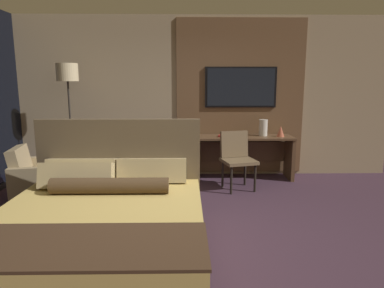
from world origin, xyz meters
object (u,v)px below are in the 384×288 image
at_px(armchair_by_window, 42,181).
at_px(floor_lamp, 68,83).
at_px(tv, 241,87).
at_px(desk_chair, 237,155).
at_px(vase_short, 281,131).
at_px(bed, 101,226).
at_px(desk, 241,150).
at_px(book, 225,136).
at_px(vase_tall, 263,128).

height_order(armchair_by_window, floor_lamp, floor_lamp).
relative_size(tv, floor_lamp, 0.64).
bearing_deg(desk_chair, vase_short, 16.16).
bearing_deg(floor_lamp, tv, 9.10).
xyz_separation_m(bed, vase_short, (2.42, 2.66, 0.52)).
relative_size(desk, desk_chair, 1.93).
height_order(desk, vase_short, vase_short).
bearing_deg(tv, desk, -90.00).
distance_m(armchair_by_window, book, 2.95).
xyz_separation_m(tv, armchair_by_window, (-3.06, -1.23, -1.32)).
distance_m(floor_lamp, vase_short, 3.60).
distance_m(desk_chair, vase_short, 0.99).
bearing_deg(armchair_by_window, vase_tall, -83.59).
relative_size(desk, armchair_by_window, 1.90).
xyz_separation_m(desk_chair, book, (-0.13, 0.48, 0.22)).
bearing_deg(bed, desk, 57.15).
height_order(desk, vase_tall, vase_tall).
bearing_deg(vase_short, book, -179.91).
xyz_separation_m(floor_lamp, vase_short, (3.50, 0.15, -0.82)).
height_order(desk, book, book).
xyz_separation_m(desk_chair, floor_lamp, (-2.69, 0.33, 1.12)).
relative_size(armchair_by_window, vase_short, 4.97).
bearing_deg(desk_chair, bed, -140.90).
xyz_separation_m(tv, vase_short, (0.65, -0.30, -0.74)).
bearing_deg(floor_lamp, bed, -66.73).
distance_m(bed, armchair_by_window, 2.16).
xyz_separation_m(desk_chair, armchair_by_window, (-2.89, -0.44, -0.28)).
height_order(tv, vase_short, tv).
height_order(bed, vase_tall, bed).
height_order(desk, floor_lamp, floor_lamp).
relative_size(bed, desk_chair, 2.36).
bearing_deg(bed, desk_chair, 53.51).
bearing_deg(bed, armchair_by_window, 126.51).
xyz_separation_m(desk, tv, (0.00, 0.22, 1.07)).
relative_size(vase_tall, book, 1.12).
bearing_deg(armchair_by_window, book, -81.76).
height_order(floor_lamp, book, floor_lamp).
bearing_deg(vase_tall, armchair_by_window, -163.36).
xyz_separation_m(desk, vase_short, (0.65, -0.09, 0.33)).
xyz_separation_m(armchair_by_window, vase_tall, (3.43, 1.03, 0.63)).
bearing_deg(vase_tall, tv, 151.78).
xyz_separation_m(desk_chair, vase_tall, (0.54, 0.58, 0.35)).
xyz_separation_m(tv, book, (-0.29, -0.30, -0.81)).
distance_m(bed, vase_tall, 3.54).
distance_m(desk_chair, armchair_by_window, 2.94).
height_order(desk, tv, tv).
bearing_deg(vase_short, vase_tall, 159.92).
bearing_deg(desk, vase_short, -7.64).
bearing_deg(book, floor_lamp, -176.59).
relative_size(floor_lamp, vase_tall, 6.96).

